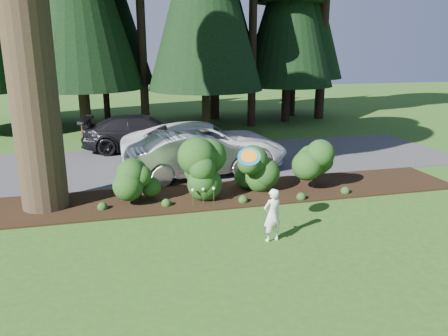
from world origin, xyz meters
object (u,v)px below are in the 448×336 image
object	(u,v)px
car_silver_wagon	(197,154)
frisbee	(249,156)
car_white_suv	(205,145)
car_dark_suv	(145,133)
child	(272,215)

from	to	relation	value
car_silver_wagon	frisbee	distance (m)	5.40
car_white_suv	car_dark_suv	bearing A→B (deg)	33.43
car_dark_suv	child	bearing A→B (deg)	-159.67
car_white_suv	child	distance (m)	6.59
car_silver_wagon	child	world-z (taller)	car_silver_wagon
car_silver_wagon	car_white_suv	size ratio (longest dim) A/B	0.79
car_silver_wagon	car_dark_suv	world-z (taller)	car_silver_wagon
child	car_white_suv	bearing A→B (deg)	-101.05
car_dark_suv	child	distance (m)	10.22
car_white_suv	child	world-z (taller)	car_white_suv
child	frisbee	xyz separation A→B (m)	(-0.50, 0.28, 1.35)
car_dark_suv	frisbee	distance (m)	9.93
car_dark_suv	child	xyz separation A→B (m)	(2.16, -9.99, -0.16)
car_silver_wagon	car_dark_suv	bearing A→B (deg)	9.04
child	car_dark_suv	bearing A→B (deg)	-90.73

